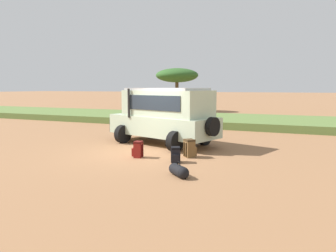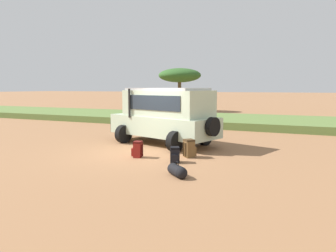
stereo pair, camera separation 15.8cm
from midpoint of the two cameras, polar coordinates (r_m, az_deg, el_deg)
ground_plane at (r=12.47m, az=-4.79°, el=-4.68°), size 320.00×320.00×0.00m
grass_bank at (r=22.93m, az=8.76°, el=1.04°), size 120.00×7.00×0.44m
safari_vehicle at (r=14.13m, az=-0.92°, el=1.99°), size 5.45×3.62×2.44m
backpack_beside_front_wheel at (r=10.85m, az=0.91°, el=-5.04°), size 0.41×0.47×0.51m
backpack_cluster_center at (r=11.65m, az=3.39°, el=-3.91°), size 0.51×0.51×0.64m
backpack_near_rear_wheel at (r=11.64m, az=-5.65°, el=-4.11°), size 0.41×0.41×0.58m
duffel_bag_low_black_case at (r=9.18m, az=1.39°, el=-7.78°), size 0.74×0.68×0.42m
acacia_tree_far_left at (r=34.31m, az=1.42°, el=8.77°), size 4.48×3.84×4.44m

